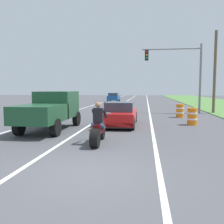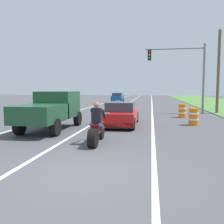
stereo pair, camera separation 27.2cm
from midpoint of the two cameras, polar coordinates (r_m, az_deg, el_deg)
The scene contains 12 objects.
ground_plane at distance 6.34m, azimuth -7.07°, elevation -14.01°, with size 160.00×160.00×0.00m, color #4C4C51.
lane_stripe_left_solid at distance 26.78m, azimuth -7.24°, elevation 0.82°, with size 0.14×120.00×0.01m, color white.
lane_stripe_right_solid at distance 25.86m, azimuth 8.35°, elevation 0.65°, with size 0.14×120.00×0.01m, color white.
lane_stripe_centre_dashed at distance 26.08m, azimuth 0.42°, elevation 0.74°, with size 0.14×120.00×0.01m, color white.
motorcycle_with_rider at distance 9.32m, azimuth -4.10°, elevation -3.96°, with size 0.70×2.21×1.62m.
sports_car_red at distance 14.12m, azimuth 1.31°, elevation -0.62°, with size 1.84×4.30×1.37m.
pickup_truck_left_lane_dark_green at distance 12.91m, azimuth -14.79°, elevation 0.77°, with size 2.02×4.80×1.98m.
traffic_light_mast_near at distance 22.36m, azimuth 15.65°, elevation 10.12°, with size 5.13×0.34×6.00m.
utility_pole_roadside at distance 22.99m, azimuth 22.64°, elevation 8.57°, with size 0.24×0.24×7.10m, color brown.
construction_barrel_nearest at distance 15.05m, azimuth 17.79°, elevation -0.99°, with size 0.58×0.58×1.00m.
construction_barrel_mid at distance 18.83m, azimuth 15.24°, elevation 0.31°, with size 0.58×0.58×1.00m.
distant_car_far_ahead at distance 40.88m, azimuth 0.20°, elevation 3.49°, with size 1.80×4.00×1.50m.
Camera 1 is at (1.43, -5.80, 2.10)m, focal length 39.00 mm.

